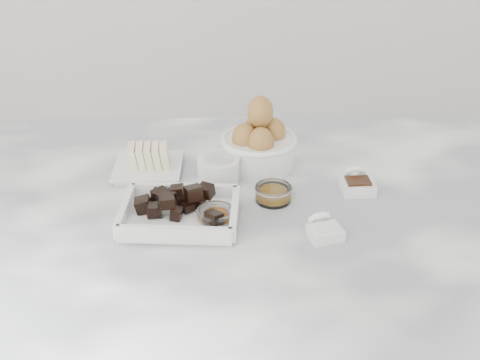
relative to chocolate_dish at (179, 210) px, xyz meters
name	(u,v)px	position (x,y,z in m)	size (l,w,h in m)	color
marble_slab	(229,217)	(0.09, 0.04, -0.04)	(1.20, 0.80, 0.04)	white
chocolate_dish	(179,210)	(0.00, 0.00, 0.00)	(0.21, 0.17, 0.05)	white
butter_plate	(147,162)	(-0.07, 0.19, 0.00)	(0.13, 0.13, 0.06)	white
sugar_ramekin	(218,169)	(0.07, 0.14, 0.00)	(0.08, 0.08, 0.05)	white
egg_bowl	(259,143)	(0.15, 0.21, 0.02)	(0.15, 0.15, 0.15)	white
honey_bowl	(273,193)	(0.17, 0.07, -0.01)	(0.07, 0.07, 0.03)	white
zest_bowl	(216,216)	(0.06, -0.01, -0.01)	(0.07, 0.07, 0.03)	white
vanilla_spoon	(357,183)	(0.32, 0.10, -0.01)	(0.06, 0.08, 0.05)	white
salt_spoon	(324,229)	(0.24, -0.05, -0.01)	(0.06, 0.08, 0.04)	white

